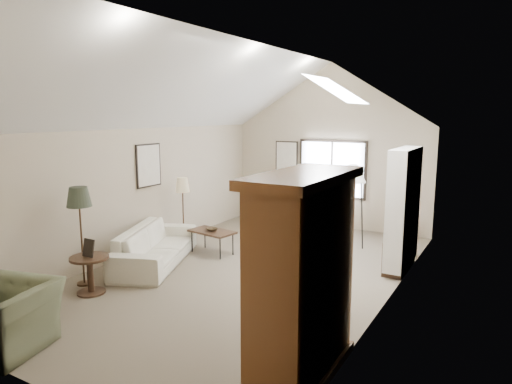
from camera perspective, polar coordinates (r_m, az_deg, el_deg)
The scene contains 17 objects.
room_shell at distance 7.75m, azimuth -1.52°, elevation 12.84°, with size 5.01×8.01×4.00m.
window at distance 11.35m, azimuth 9.49°, elevation 2.87°, with size 1.72×0.08×1.42m, color black.
skylight at distance 7.99m, azimuth 10.16°, elevation 12.69°, with size 0.80×1.20×0.52m, color white, non-canonical shape.
wall_art at distance 10.44m, azimuth -4.72°, elevation 3.91°, with size 1.97×3.71×0.88m.
armoire at distance 4.90m, azimuth 5.80°, elevation -10.55°, with size 0.60×1.50×2.20m, color brown.
tv_alcove at distance 8.53m, azimuth 17.94°, elevation -1.81°, with size 0.32×1.30×2.10m, color white.
media_console at distance 8.74m, azimuth 17.51°, elevation -7.26°, with size 0.34×1.18×0.60m, color #382316.
tv_panel at distance 8.58m, azimuth 17.73°, elevation -3.30°, with size 0.05×0.90×0.55m, color black.
sofa at distance 8.81m, azimuth -12.44°, elevation -6.56°, with size 2.39×0.94×0.70m, color white.
armchair_far at distance 11.57m, azimuth 5.42°, elevation -2.29°, with size 0.81×0.83×0.76m, color #69704E.
coffee_table at distance 9.29m, azimuth -5.50°, elevation -6.24°, with size 0.92×0.51×0.47m, color #3B2818.
bowl at distance 9.22m, azimuth -5.52°, elevation -4.67°, with size 0.22×0.22×0.05m, color #372916.
side_table at distance 7.71m, azimuth -20.00°, elevation -9.71°, with size 0.60×0.60×0.60m, color #3B2518.
side_chair at distance 10.13m, azimuth 16.85°, elevation -3.77°, with size 0.38×0.38×0.98m, color maroon.
tripod_lamp at distance 9.57m, azimuth 11.88°, elevation -1.80°, with size 0.52×0.52×1.81m, color silver, non-canonical shape.
dark_lamp at distance 7.97m, azimuth -20.99°, elevation -5.11°, with size 0.40×0.40×1.67m, color black, non-canonical shape.
tan_lamp at distance 9.78m, azimuth -9.09°, elevation -2.40°, with size 0.30×0.30×1.50m, color tan, non-canonical shape.
Camera 1 is at (4.04, -6.60, 2.80)m, focal length 32.00 mm.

